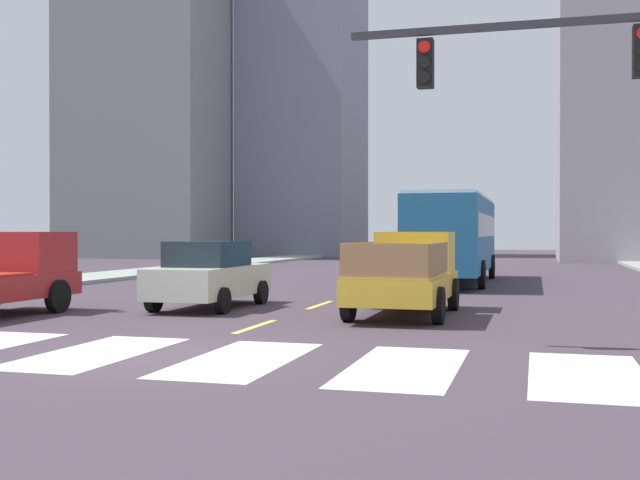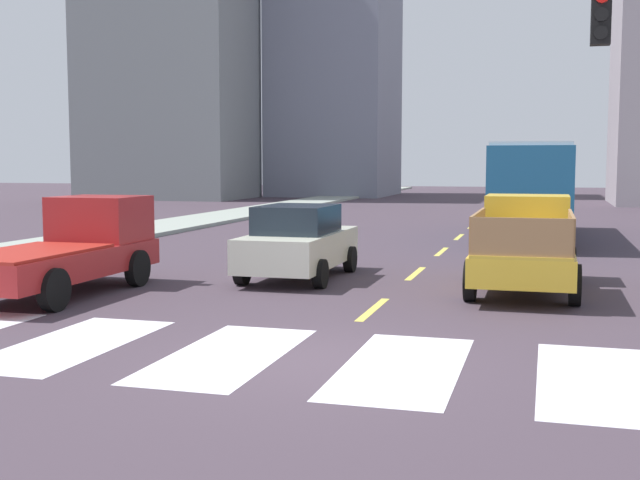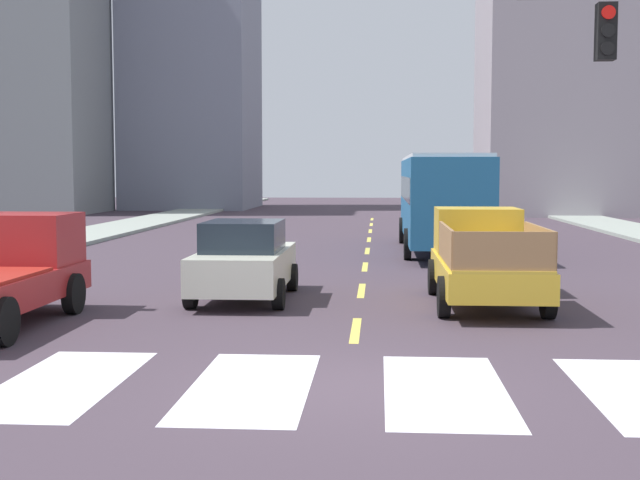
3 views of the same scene
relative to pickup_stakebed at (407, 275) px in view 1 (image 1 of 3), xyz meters
The scene contains 19 objects.
ground_plane 7.91m from the pickup_stakebed, 109.50° to the right, with size 160.00×160.00×0.00m, color #41353F.
sidewalk_left 18.17m from the pickup_stakebed, 144.28° to the left, with size 3.19×110.00×0.15m, color #949D92.
crosswalk_stripe_3 8.41m from the pickup_stakebed, 117.63° to the right, with size 1.55×3.75×0.01m, color silver.
crosswalk_stripe_4 7.58m from the pickup_stakebed, 100.47° to the right, with size 1.55×3.75×0.01m, color silver.
crosswalk_stripe_5 7.55m from the pickup_stakebed, 81.25° to the right, with size 1.55×3.75×0.01m, color silver.
crosswalk_stripe_6 8.30m from the pickup_stakebed, 63.78° to the right, with size 1.55×3.75×0.01m, color silver.
lane_dash_0 4.39m from the pickup_stakebed, 127.62° to the right, with size 0.16×2.40×0.01m, color #DDC94F.
lane_dash_1 3.21m from the pickup_stakebed, 148.60° to the left, with size 0.16×2.40×0.01m, color #DDC94F.
lane_dash_2 7.16m from the pickup_stakebed, 111.66° to the left, with size 0.16×2.40×0.01m, color #DDC94F.
lane_dash_3 11.93m from the pickup_stakebed, 102.73° to the left, with size 0.16×2.40×0.01m, color #DDC94F.
lane_dash_4 16.83m from the pickup_stakebed, 98.97° to the left, with size 0.16×2.40×0.01m, color #DDC94F.
lane_dash_5 21.78m from the pickup_stakebed, 96.92° to the left, with size 0.16×2.40×0.01m, color #DDC94F.
lane_dash_6 26.74m from the pickup_stakebed, 95.63° to the left, with size 0.16×2.40×0.01m, color #DDC94F.
lane_dash_7 31.72m from the pickup_stakebed, 94.74° to the left, with size 0.16×2.40×0.01m, color #DDC94F.
pickup_stakebed is the anchor object (origin of this frame).
city_bus 11.70m from the pickup_stakebed, 90.33° to the left, with size 2.72×10.80×3.32m.
sedan_far 5.14m from the pickup_stakebed, behind, with size 2.02×4.40×1.72m.
block_mid_right 50.58m from the pickup_stakebed, 109.44° to the left, with size 9.06×10.27×26.48m, color slate.
block_low_left 47.97m from the pickup_stakebed, 125.67° to the left, with size 11.66×8.28×27.82m, color gray.
Camera 1 is at (5.58, -11.21, 1.94)m, focal length 43.99 mm.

